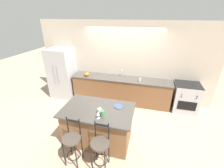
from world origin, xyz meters
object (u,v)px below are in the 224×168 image
at_px(tumbler_cup, 103,114).
at_px(coffee_mug, 100,111).
at_px(refrigerator, 63,73).
at_px(bar_stool_near, 72,142).
at_px(wine_glass, 98,114).
at_px(dinner_plate, 119,106).
at_px(pumpkin_decoration, 87,74).
at_px(soap_bottle, 140,79).
at_px(bar_stool_far, 100,147).
at_px(oven_range, 186,97).

bearing_deg(tumbler_cup, coffee_mug, 134.41).
bearing_deg(refrigerator, bar_stool_near, -56.12).
relative_size(wine_glass, coffee_mug, 1.34).
height_order(bar_stool_near, dinner_plate, bar_stool_near).
bearing_deg(coffee_mug, pumpkin_decoration, 120.70).
bearing_deg(bar_stool_near, dinner_plate, 52.36).
distance_m(tumbler_cup, soap_bottle, 2.10).
bearing_deg(bar_stool_far, soap_bottle, 78.83).
distance_m(bar_stool_near, tumbler_cup, 0.82).
relative_size(oven_range, tumbler_cup, 6.41).
distance_m(oven_range, soap_bottle, 1.57).
bearing_deg(refrigerator, bar_stool_far, -47.78).
xyz_separation_m(coffee_mug, pumpkin_decoration, (-1.14, 1.93, 0.01)).
height_order(oven_range, tumbler_cup, tumbler_cup).
distance_m(wine_glass, coffee_mug, 0.20).
bearing_deg(coffee_mug, soap_bottle, 70.26).
distance_m(bar_stool_far, coffee_mug, 0.74).
bearing_deg(tumbler_cup, wine_glass, -129.10).
height_order(bar_stool_near, wine_glass, wine_glass).
bearing_deg(pumpkin_decoration, wine_glass, -60.98).
xyz_separation_m(dinner_plate, wine_glass, (-0.32, -0.54, 0.11)).
height_order(wine_glass, soap_bottle, wine_glass).
relative_size(oven_range, bar_stool_far, 0.88).
xyz_separation_m(refrigerator, dinner_plate, (2.47, -1.62, 0.02)).
relative_size(bar_stool_near, wine_glass, 6.09).
distance_m(wine_glass, tumbler_cup, 0.12).
xyz_separation_m(dinner_plate, tumbler_cup, (-0.25, -0.45, 0.06)).
relative_size(bar_stool_near, pumpkin_decoration, 6.21).
bearing_deg(bar_stool_far, bar_stool_near, -177.24).
xyz_separation_m(bar_stool_near, dinner_plate, (0.74, 0.95, 0.36)).
xyz_separation_m(wine_glass, coffee_mug, (-0.03, 0.19, -0.07)).
bearing_deg(wine_glass, bar_stool_far, -67.15).
distance_m(oven_range, wine_glass, 3.14).
xyz_separation_m(oven_range, bar_stool_near, (-2.56, -2.65, 0.08)).
xyz_separation_m(bar_stool_far, wine_glass, (-0.17, 0.39, 0.48)).
relative_size(bar_stool_near, bar_stool_far, 1.00).
bearing_deg(soap_bottle, oven_range, 4.58).
bearing_deg(bar_stool_far, oven_range, 52.99).
relative_size(oven_range, wine_glass, 5.37).
xyz_separation_m(oven_range, dinner_plate, (-1.82, -1.69, 0.45)).
relative_size(refrigerator, bar_stool_near, 1.70).
bearing_deg(bar_stool_far, refrigerator, 132.22).
height_order(bar_stool_far, dinner_plate, bar_stool_far).
bearing_deg(tumbler_cup, refrigerator, 136.98).
xyz_separation_m(dinner_plate, soap_bottle, (0.34, 1.57, 0.06)).
xyz_separation_m(wine_glass, soap_bottle, (0.66, 2.11, -0.05)).
height_order(oven_range, wine_glass, wine_glass).
bearing_deg(pumpkin_decoration, dinner_plate, -46.63).
relative_size(refrigerator, bar_stool_far, 1.70).
height_order(refrigerator, tumbler_cup, refrigerator).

